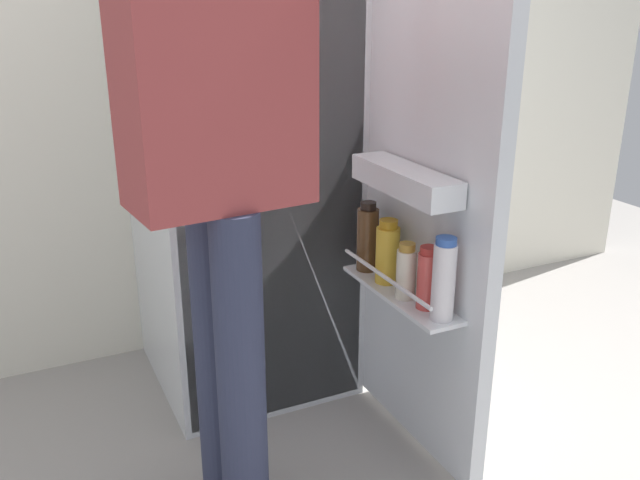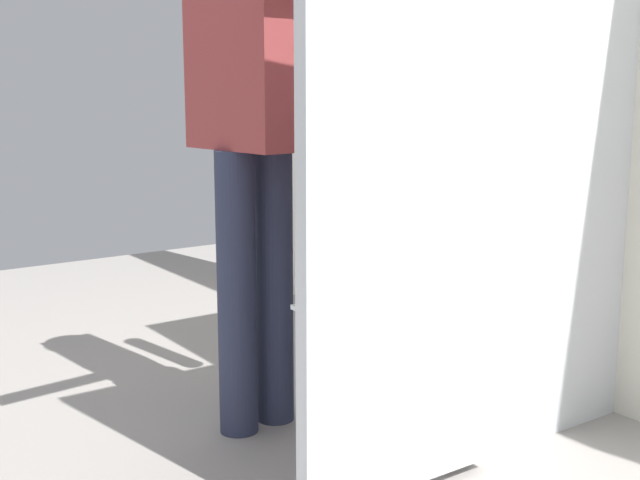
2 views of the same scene
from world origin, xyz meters
The scene contains 4 objects.
ground_plane centered at (0.00, 0.00, 0.00)m, with size 6.14×6.14×0.00m, color gray.
kitchen_wall centered at (0.00, 0.96, 1.22)m, with size 4.40×0.10×2.44m, color silver.
refrigerator centered at (0.02, 0.53, 0.84)m, with size 0.69×1.26×1.69m.
person centered at (-0.26, -0.11, 1.06)m, with size 0.59×0.70×1.76m.
Camera 2 is at (1.89, -1.39, 1.07)m, focal length 46.76 mm.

